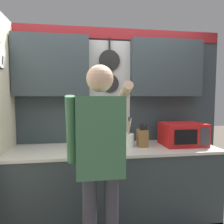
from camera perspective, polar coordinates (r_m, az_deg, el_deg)
The scene contains 7 objects.
ground_plane at distance 2.72m, azimuth 0.93°, elevation -28.84°, with size 14.00×14.00×0.00m, color brown.
base_cabinet_counter at distance 2.50m, azimuth 0.95°, elevation -20.26°, with size 2.37×0.67×0.90m.
back_wall_unit at distance 2.57m, azimuth -0.04°, elevation 4.29°, with size 2.94×0.20×2.36m.
microwave at distance 2.60m, azimuth 19.49°, elevation -5.93°, with size 0.50×0.38×0.27m.
knife_block at distance 2.41m, azimuth 8.67°, elevation -7.26°, with size 0.11×0.15×0.28m.
utensil_crock at distance 2.38m, azimuth 4.79°, elevation -7.83°, with size 0.12×0.12×0.35m.
person at distance 1.65m, azimuth -3.42°, elevation -11.36°, with size 0.54×0.65×1.74m.
Camera 1 is at (-0.36, -2.25, 1.49)m, focal length 32.00 mm.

